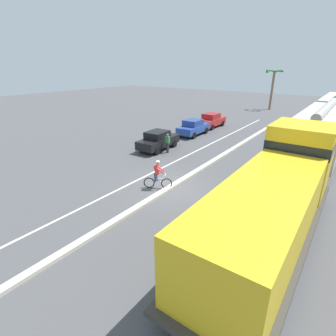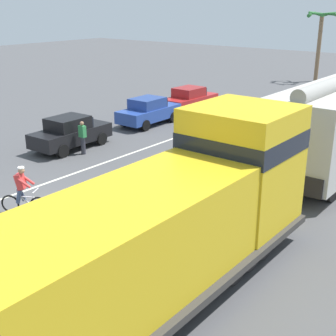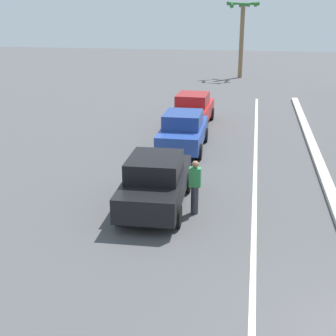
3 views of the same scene
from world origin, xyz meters
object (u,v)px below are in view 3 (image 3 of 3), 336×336
at_px(parked_car_blue, 183,131).
at_px(palm_tree_near, 243,20).
at_px(parked_car_red, 193,109).
at_px(pedestrian_by_cars, 195,186).
at_px(parked_car_black, 156,181).

distance_m(parked_car_blue, palm_tree_near, 22.24).
distance_m(parked_car_red, pedestrian_by_cars, 10.90).
bearing_deg(parked_car_red, parked_car_blue, -87.69).
height_order(parked_car_blue, parked_car_red, same).
xyz_separation_m(parked_car_black, parked_car_red, (-0.27, 10.52, 0.00)).
distance_m(parked_car_blue, parked_car_red, 4.43).
xyz_separation_m(parked_car_blue, pedestrian_by_cars, (1.31, -6.37, 0.03)).
bearing_deg(palm_tree_near, pedestrian_by_cars, -90.52).
height_order(palm_tree_near, pedestrian_by_cars, palm_tree_near).
bearing_deg(parked_car_blue, parked_car_black, -89.14).
relative_size(parked_car_blue, pedestrian_by_cars, 2.61).
bearing_deg(parked_car_red, pedestrian_by_cars, -82.17).
xyz_separation_m(parked_car_black, pedestrian_by_cars, (1.21, -0.28, 0.03)).
relative_size(parked_car_black, parked_car_red, 1.00).
bearing_deg(pedestrian_by_cars, parked_car_blue, 101.59).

